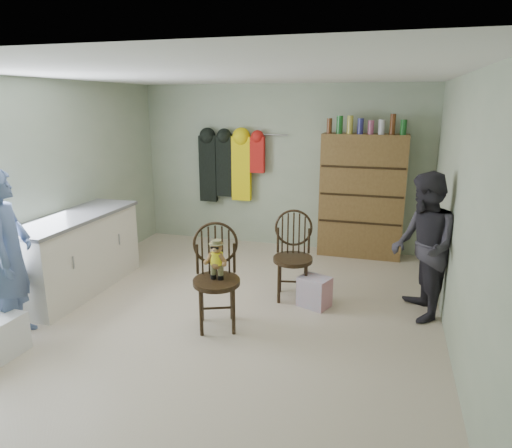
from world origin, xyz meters
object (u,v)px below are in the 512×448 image
(counter, at_px, (76,253))
(chair_front, at_px, (216,269))
(dresser, at_px, (362,195))
(chair_far, at_px, (293,252))

(counter, height_order, chair_front, chair_front)
(chair_front, distance_m, dresser, 2.97)
(counter, relative_size, chair_far, 1.81)
(dresser, bearing_deg, chair_far, -110.45)
(counter, height_order, dresser, dresser)
(counter, xyz_separation_m, chair_front, (1.95, -0.38, 0.14))
(chair_front, height_order, dresser, dresser)
(chair_far, distance_m, dresser, 1.90)
(chair_front, relative_size, dresser, 0.51)
(dresser, bearing_deg, chair_front, -114.95)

